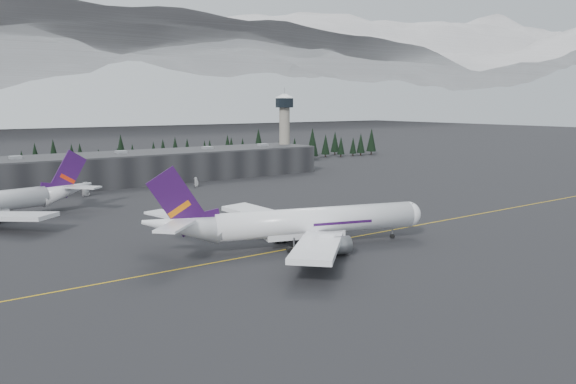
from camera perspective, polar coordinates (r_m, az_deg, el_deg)
ground at (r=140.22m, az=4.77°, el=-4.68°), size 1400.00×1400.00×0.00m
taxiline at (r=138.74m, az=5.31°, el=-4.83°), size 400.00×0.40×0.02m
terminal at (r=246.64m, az=-14.34°, el=2.49°), size 160.00×30.00×12.60m
control_tower at (r=283.67m, az=-0.36°, el=7.05°), size 10.00×10.00×37.70m
treeline at (r=281.18m, az=-17.10°, el=3.39°), size 360.00×20.00×15.00m
jet_main at (r=130.03m, az=0.52°, el=-3.19°), size 66.41×60.09×20.00m
gse_vehicle_a at (r=213.99m, az=-19.86°, el=-0.23°), size 3.10×5.57×1.47m
gse_vehicle_b at (r=226.81m, az=-9.27°, el=0.67°), size 4.06×1.73×1.37m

